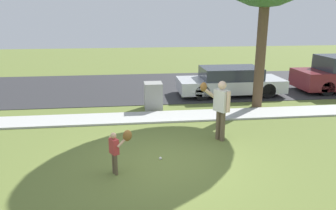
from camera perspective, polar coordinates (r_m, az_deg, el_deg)
name	(u,v)px	position (r m, az deg, el deg)	size (l,w,h in m)	color
ground_plane	(154,119)	(11.28, -2.50, -2.42)	(48.00, 48.00, 0.00)	olive
sidewalk_strip	(154,117)	(11.37, -2.55, -2.12)	(36.00, 1.20, 0.06)	#B2B2AD
road_surface	(145,87)	(16.19, -3.97, 3.25)	(36.00, 6.80, 0.02)	#2D2D30
person_adult	(220,105)	(9.22, 9.09, 0.09)	(0.87, 0.54, 1.73)	brown
person_child	(118,146)	(7.39, -8.79, -7.11)	(0.55, 0.31, 1.04)	brown
baseball	(160,158)	(8.23, -1.33, -9.32)	(0.07, 0.07, 0.07)	white
utility_cabinet	(153,96)	(12.36, -2.60, 1.64)	(0.67, 0.68, 1.01)	gray
parked_sedan_silver	(230,81)	(14.65, 10.83, 4.10)	(4.60, 1.80, 1.23)	silver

